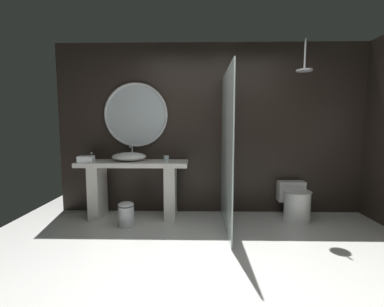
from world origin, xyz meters
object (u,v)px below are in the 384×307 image
(tumbler_cup, at_px, (166,159))
(rain_shower_head, at_px, (304,67))
(toilet, at_px, (295,201))
(waste_bin, at_px, (126,214))
(vessel_sink, at_px, (129,157))
(folded_hand_towel, at_px, (86,159))
(round_wall_mirror, at_px, (136,115))
(soap_dispenser, at_px, (91,157))

(tumbler_cup, height_order, rain_shower_head, rain_shower_head)
(toilet, bearing_deg, rain_shower_head, -94.51)
(tumbler_cup, relative_size, waste_bin, 0.26)
(vessel_sink, bearing_deg, tumbler_cup, -6.34)
(toilet, height_order, folded_hand_towel, folded_hand_towel)
(rain_shower_head, distance_m, toilet, 1.88)
(rain_shower_head, height_order, toilet, rain_shower_head)
(round_wall_mirror, relative_size, waste_bin, 2.93)
(vessel_sink, bearing_deg, waste_bin, -83.95)
(vessel_sink, distance_m, soap_dispenser, 0.54)
(soap_dispenser, distance_m, rain_shower_head, 3.21)
(tumbler_cup, distance_m, soap_dispenser, 1.09)
(vessel_sink, relative_size, rain_shower_head, 1.20)
(soap_dispenser, height_order, waste_bin, soap_dispenser)
(round_wall_mirror, distance_m, rain_shower_head, 2.48)
(vessel_sink, distance_m, round_wall_mirror, 0.65)
(vessel_sink, distance_m, waste_bin, 0.85)
(round_wall_mirror, bearing_deg, rain_shower_head, -10.46)
(vessel_sink, distance_m, rain_shower_head, 2.73)
(vessel_sink, relative_size, soap_dispenser, 3.80)
(vessel_sink, xyz_separation_m, toilet, (2.44, -0.09, -0.64))
(rain_shower_head, bearing_deg, folded_hand_towel, 178.90)
(soap_dispenser, xyz_separation_m, waste_bin, (0.58, -0.34, -0.73))
(soap_dispenser, relative_size, toilet, 0.23)
(soap_dispenser, xyz_separation_m, toilet, (2.97, -0.01, -0.64))
(soap_dispenser, height_order, folded_hand_towel, soap_dispenser)
(tumbler_cup, distance_m, folded_hand_towel, 1.13)
(soap_dispenser, bearing_deg, folded_hand_towel, -108.43)
(folded_hand_towel, bearing_deg, tumbler_cup, 6.31)
(toilet, relative_size, waste_bin, 1.70)
(round_wall_mirror, distance_m, waste_bin, 1.48)
(soap_dispenser, distance_m, folded_hand_towel, 0.12)
(toilet, distance_m, waste_bin, 2.42)
(rain_shower_head, bearing_deg, tumbler_cup, 174.43)
(soap_dispenser, distance_m, waste_bin, 0.99)
(vessel_sink, height_order, waste_bin, vessel_sink)
(round_wall_mirror, bearing_deg, waste_bin, -92.32)
(rain_shower_head, bearing_deg, round_wall_mirror, 169.54)
(toilet, xyz_separation_m, waste_bin, (-2.40, -0.33, -0.09))
(vessel_sink, bearing_deg, soap_dispenser, -171.67)
(waste_bin, height_order, folded_hand_towel, folded_hand_towel)
(waste_bin, bearing_deg, tumbler_cup, 34.62)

